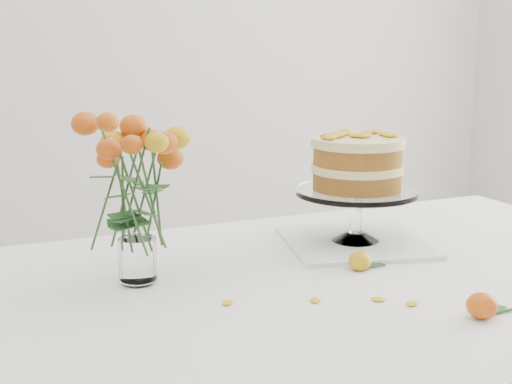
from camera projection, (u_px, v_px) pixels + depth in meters
table at (345, 316)px, 1.36m from camera, size 1.43×0.93×0.76m
napkin at (355, 243)px, 1.54m from camera, size 0.35×0.35×0.01m
cake_stand at (357, 169)px, 1.51m from camera, size 0.26×0.26×0.23m
rose_vase at (135, 175)px, 1.25m from camera, size 0.25×0.25×0.34m
loose_rose_near at (360, 261)px, 1.37m from camera, size 0.08×0.04×0.04m
loose_rose_far at (482, 306)px, 1.13m from camera, size 0.09×0.05×0.04m
stray_petal_a at (315, 300)px, 1.20m from camera, size 0.03×0.02×0.00m
stray_petal_b at (378, 300)px, 1.21m from camera, size 0.03×0.02×0.00m
stray_petal_c at (412, 304)px, 1.19m from camera, size 0.03×0.02×0.00m
stray_petal_d at (227, 303)px, 1.19m from camera, size 0.03×0.02×0.00m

